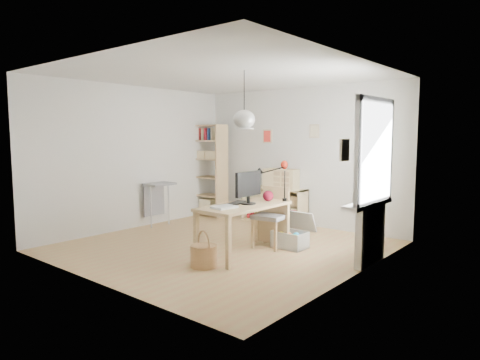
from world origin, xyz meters
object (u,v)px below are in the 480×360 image
Objects in this scene: desk at (244,211)px; drawer_chest at (281,179)px; chair at (272,213)px; cube_shelf at (274,208)px; monitor at (248,186)px; storage_chest at (292,236)px; tall_bookshelf at (209,166)px.

drawer_chest reaches higher than desk.
cube_shelf is at bearing 115.63° from chair.
desk is 2.68× the size of monitor.
chair is 1.62× the size of storage_chest.
tall_bookshelf is 1.78m from drawer_chest.
monitor is (-0.03, -0.56, 0.48)m from chair.
storage_chest is (0.28, 0.17, -0.36)m from chair.
chair is 1.41× the size of drawer_chest.
chair is 1.83m from drawer_chest.
cube_shelf is 2.38× the size of storage_chest.
monitor reaches higher than drawer_chest.
monitor is at bearing -64.18° from cube_shelf.
desk is 1.58× the size of chair.
drawer_chest reaches higher than cube_shelf.
drawer_chest is (-0.83, 2.19, 0.26)m from desk.
tall_bookshelf is at bearing 159.17° from storage_chest.
cube_shelf is at bearing 114.49° from monitor.
tall_bookshelf is 2.97× the size of drawer_chest.
tall_bookshelf is at bearing -169.81° from cube_shelf.
chair reaches higher than desk.
drawer_chest reaches higher than chair.
storage_chest is at bearing 22.44° from chair.
tall_bookshelf reaches higher than chair.
storage_chest is 0.87× the size of drawer_chest.
monitor is at bearing -112.67° from storage_chest.
drawer_chest is at bearing 110.72° from desk.
chair is 0.49m from storage_chest.
storage_chest is (2.92, -1.15, -0.91)m from tall_bookshelf.
monitor reaches higher than desk.
monitor is at bearing -75.37° from drawer_chest.
cube_shelf is 1.94m from chair.
tall_bookshelf is 3.40× the size of storage_chest.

